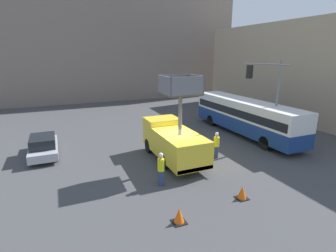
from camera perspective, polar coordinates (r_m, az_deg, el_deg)
ground_plane at (r=17.75m, az=1.91°, el=-8.05°), size 120.00×120.00×0.00m
building_backdrop_far at (r=45.49m, az=-15.05°, el=17.69°), size 44.00×10.00×18.49m
building_backdrop_side at (r=34.86m, az=29.90°, el=10.42°), size 10.00×28.00×10.46m
utility_truck at (r=17.70m, az=1.13°, el=-2.97°), size 2.39×6.16×5.83m
city_bus at (r=24.35m, az=16.39°, el=2.40°), size 2.46×12.29×3.12m
traffic_light_pole at (r=21.10m, az=21.04°, el=7.39°), size 3.86×3.61×6.64m
road_worker_near_truck at (r=14.56m, az=-1.54°, el=-9.34°), size 0.38×0.38×1.92m
road_worker_directing at (r=18.56m, az=10.49°, el=-4.09°), size 0.38×0.38×1.88m
traffic_cone_near_truck at (r=14.11m, az=15.83°, el=-13.81°), size 0.59×0.59×0.68m
traffic_cone_mid_road at (r=11.96m, az=2.43°, el=-18.95°), size 0.60×0.60×0.69m
parked_car_curbside at (r=20.63m, az=-25.50°, el=-3.95°), size 1.84×4.44×1.51m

